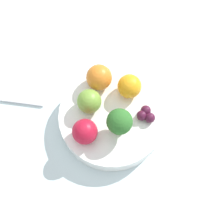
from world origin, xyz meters
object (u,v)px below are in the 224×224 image
at_px(orange_back, 99,77).
at_px(grape_cluster, 146,115).
at_px(apple_red, 89,101).
at_px(broccoli, 120,122).
at_px(spoon, 22,100).
at_px(orange_front, 129,86).
at_px(bowl, 112,118).
at_px(apple_green, 85,132).

height_order(orange_back, grape_cluster, orange_back).
relative_size(apple_red, grape_cluster, 1.32).
xyz_separation_m(broccoli, spoon, (-0.20, -0.07, -0.07)).
bearing_deg(orange_front, orange_back, -156.77).
bearing_deg(bowl, spoon, -153.38).
bearing_deg(apple_red, orange_back, 110.80).
xyz_separation_m(apple_red, apple_green, (0.03, -0.05, 0.00)).
xyz_separation_m(apple_red, orange_front, (0.04, 0.07, -0.00)).
distance_m(apple_red, orange_front, 0.08).
bearing_deg(bowl, grape_cluster, 35.97).
distance_m(bowl, apple_red, 0.06).
relative_size(broccoli, apple_red, 1.38).
relative_size(bowl, spoon, 2.37).
bearing_deg(orange_back, bowl, -28.83).
bearing_deg(orange_front, grape_cluster, -19.70).
xyz_separation_m(bowl, grape_cluster, (0.05, 0.04, 0.03)).
bearing_deg(apple_red, orange_front, 63.04).
bearing_deg(apple_red, broccoli, 0.47).
bearing_deg(apple_red, grape_cluster, 29.12).
bearing_deg(orange_back, orange_front, 23.23).
bearing_deg(broccoli, apple_red, -179.53).
distance_m(apple_green, spoon, 0.17).
height_order(bowl, apple_green, apple_green).
relative_size(bowl, broccoli, 3.22).
xyz_separation_m(broccoli, orange_front, (-0.03, 0.07, -0.01)).
relative_size(apple_red, orange_front, 1.00).
height_order(broccoli, orange_front, broccoli).
bearing_deg(bowl, orange_back, 151.17).
relative_size(apple_red, apple_green, 0.99).
distance_m(apple_red, spoon, 0.15).
bearing_deg(apple_green, broccoli, 52.30).
height_order(broccoli, orange_back, broccoli).
bearing_deg(apple_green, grape_cluster, 59.44).
height_order(orange_front, spoon, orange_front).
height_order(bowl, broccoli, broccoli).
bearing_deg(orange_front, broccoli, -63.80).
distance_m(broccoli, grape_cluster, 0.06).
height_order(orange_back, spoon, orange_back).
bearing_deg(bowl, apple_red, -160.47).
bearing_deg(orange_front, apple_green, -91.42).
relative_size(broccoli, orange_front, 1.38).
relative_size(broccoli, grape_cluster, 1.83).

